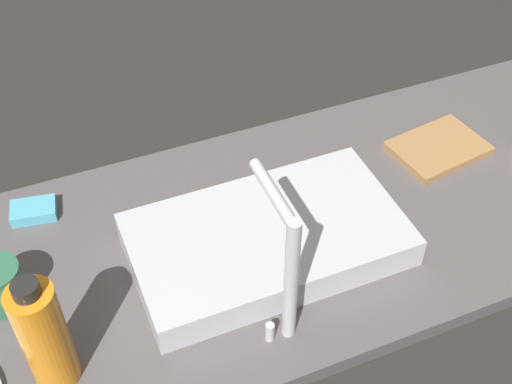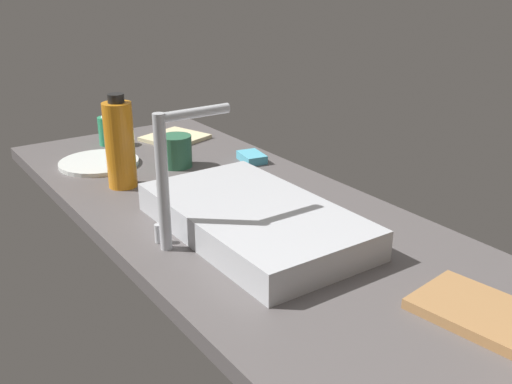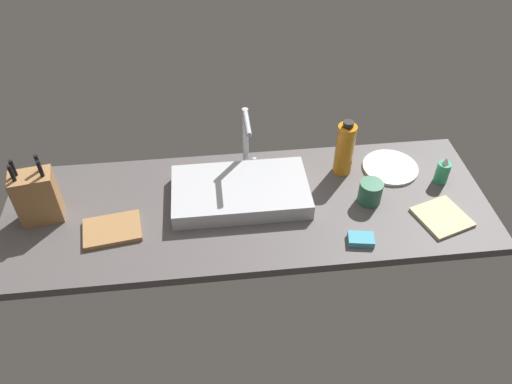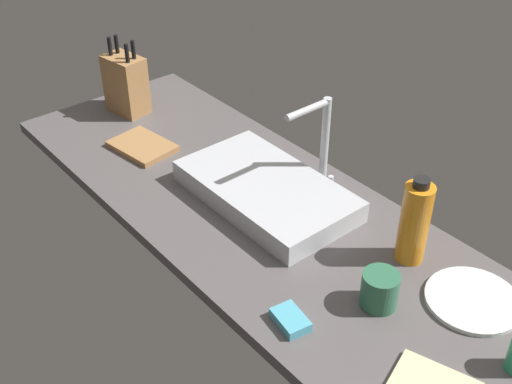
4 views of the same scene
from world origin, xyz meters
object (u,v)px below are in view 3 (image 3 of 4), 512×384
at_px(knife_block, 37,197).
at_px(dish_sponge, 361,239).
at_px(water_bottle, 345,149).
at_px(dish_towel, 442,217).
at_px(sink_basin, 240,192).
at_px(dinner_plate, 390,167).
at_px(soap_bottle, 443,171).
at_px(cutting_board, 112,230).
at_px(faucet, 246,136).
at_px(coffee_mug, 370,192).

height_order(knife_block, dish_sponge, knife_block).
xyz_separation_m(water_bottle, dish_towel, (0.30, -0.31, -0.11)).
bearing_deg(dish_towel, sink_basin, 165.31).
relative_size(dinner_plate, dish_towel, 1.31).
height_order(soap_bottle, dish_towel, soap_bottle).
bearing_deg(dish_sponge, soap_bottle, 35.14).
distance_m(sink_basin, dish_sponge, 0.48).
distance_m(cutting_board, water_bottle, 0.93).
bearing_deg(dish_towel, dish_sponge, -166.47).
xyz_separation_m(soap_bottle, dinner_plate, (-0.17, 0.10, -0.04)).
xyz_separation_m(soap_bottle, dish_towel, (-0.07, -0.20, -0.04)).
xyz_separation_m(dinner_plate, dish_towel, (0.10, -0.30, 0.00)).
relative_size(sink_basin, soap_bottle, 4.40).
bearing_deg(dish_sponge, faucet, 129.51).
xyz_separation_m(faucet, knife_block, (-0.77, -0.19, -0.06)).
bearing_deg(soap_bottle, coffee_mug, -165.61).
bearing_deg(knife_block, sink_basin, -7.29).
relative_size(cutting_board, soap_bottle, 1.73).
xyz_separation_m(sink_basin, knife_block, (-0.73, -0.02, 0.07)).
height_order(knife_block, water_bottle, knife_block).
height_order(sink_basin, knife_block, knife_block).
bearing_deg(cutting_board, coffee_mug, 3.18).
xyz_separation_m(water_bottle, dinner_plate, (0.20, -0.01, -0.11)).
bearing_deg(sink_basin, faucet, 76.19).
xyz_separation_m(cutting_board, coffee_mug, (0.96, 0.05, 0.04)).
bearing_deg(sink_basin, dish_towel, -14.69).
bearing_deg(sink_basin, soap_bottle, 0.73).
bearing_deg(coffee_mug, faucet, 151.97).
height_order(water_bottle, coffee_mug, water_bottle).
distance_m(sink_basin, soap_bottle, 0.80).
relative_size(sink_basin, knife_block, 1.92).
bearing_deg(faucet, cutting_board, -150.57).
height_order(sink_basin, faucet, faucet).
height_order(coffee_mug, dish_sponge, coffee_mug).
xyz_separation_m(faucet, dish_towel, (0.69, -0.36, -0.16)).
bearing_deg(cutting_board, dish_sponge, -9.52).
xyz_separation_m(dinner_plate, coffee_mug, (-0.14, -0.18, 0.04)).
distance_m(soap_bottle, dish_towel, 0.22).
height_order(dinner_plate, dish_towel, same).
bearing_deg(dish_towel, dinner_plate, 109.41).
relative_size(sink_basin, cutting_board, 2.55).
height_order(cutting_board, water_bottle, water_bottle).
bearing_deg(dish_sponge, sink_basin, 146.01).
xyz_separation_m(soap_bottle, coffee_mug, (-0.31, -0.08, -0.00)).
bearing_deg(dinner_plate, faucet, 174.10).
relative_size(cutting_board, coffee_mug, 2.26).
distance_m(dinner_plate, coffee_mug, 0.23).
bearing_deg(dish_towel, knife_block, 173.42).
bearing_deg(faucet, coffee_mug, -28.03).
height_order(knife_block, coffee_mug, knife_block).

